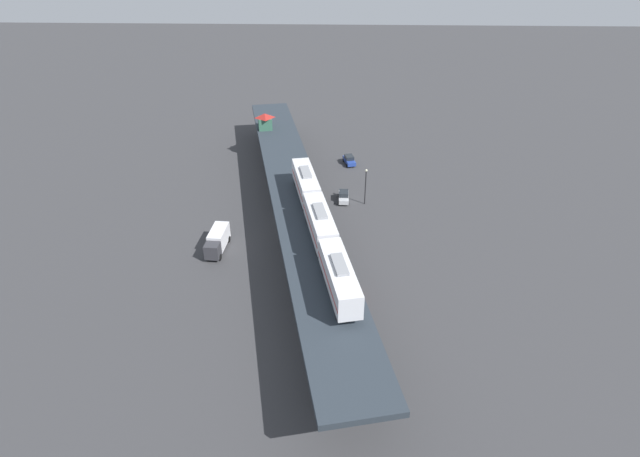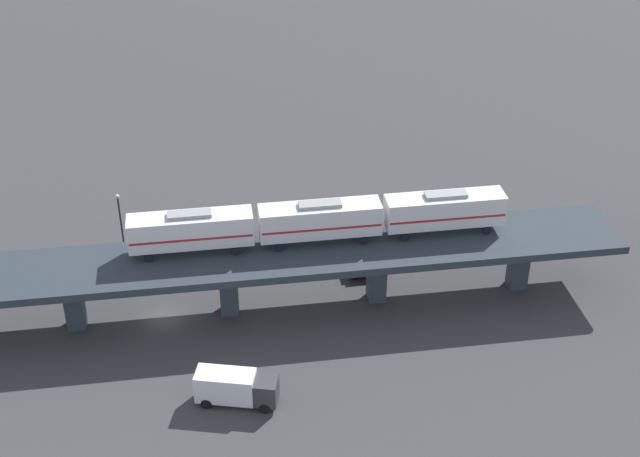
# 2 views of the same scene
# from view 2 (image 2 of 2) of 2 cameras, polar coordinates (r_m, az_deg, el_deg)

# --- Properties ---
(ground_plane) EXTENTS (400.00, 400.00, 0.00)m
(ground_plane) POSITION_cam_2_polar(r_m,az_deg,el_deg) (90.74, -9.89, -5.64)
(ground_plane) COLOR #38383A
(elevated_viaduct) EXTENTS (27.87, 91.67, 6.67)m
(elevated_viaduct) POSITION_cam_2_polar(r_m,az_deg,el_deg) (87.40, -10.34, -2.66)
(elevated_viaduct) COLOR #283039
(elevated_viaduct) RESTS_ON ground
(subway_train) EXTENTS (10.69, 36.94, 4.45)m
(subway_train) POSITION_cam_2_polar(r_m,az_deg,el_deg) (87.26, -0.00, 0.58)
(subway_train) COLOR silver
(subway_train) RESTS_ON elevated_viaduct
(street_car_silver) EXTENTS (1.98, 4.41, 1.89)m
(street_car_silver) POSITION_cam_2_polar(r_m,az_deg,el_deg) (98.75, -13.56, -1.99)
(street_car_silver) COLOR #B7BABF
(street_car_silver) RESTS_ON ground
(street_car_red) EXTENTS (2.80, 4.70, 1.89)m
(street_car_red) POSITION_cam_2_polar(r_m,az_deg,el_deg) (95.17, 2.97, -2.44)
(street_car_red) COLOR #AD1E1E
(street_car_red) RESTS_ON ground
(delivery_truck) EXTENTS (2.74, 7.32, 3.20)m
(delivery_truck) POSITION_cam_2_polar(r_m,az_deg,el_deg) (79.33, -5.44, -10.06)
(delivery_truck) COLOR #333338
(delivery_truck) RESTS_ON ground
(street_lamp) EXTENTS (0.44, 0.44, 6.94)m
(street_lamp) POSITION_cam_2_polar(r_m,az_deg,el_deg) (99.90, -12.67, 0.72)
(street_lamp) COLOR black
(street_lamp) RESTS_ON ground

